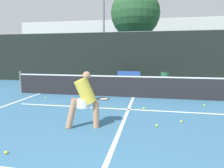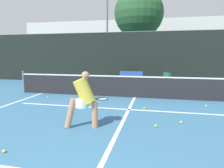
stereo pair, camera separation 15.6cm
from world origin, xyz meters
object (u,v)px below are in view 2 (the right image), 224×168
Objects in this scene: parked_car at (206,71)px; player_practicing at (84,98)px; trash_bin at (167,79)px; courtside_bench at (131,78)px.

player_practicing is at bearing -115.48° from parked_car.
player_practicing is 7.41m from trash_bin.
courtside_bench is at bearing 72.33° from player_practicing.
courtside_bench is 2.13m from trash_bin.
trash_bin is at bearing -124.23° from parked_car.
parked_car is at bearing 41.79° from courtside_bench.
courtside_bench is 0.30× the size of parked_car.
trash_bin is at bearing 55.63° from player_practicing.
parked_car reaches higher than courtside_bench.
trash_bin is 5.32m from parked_car.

